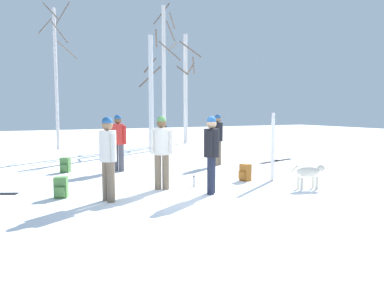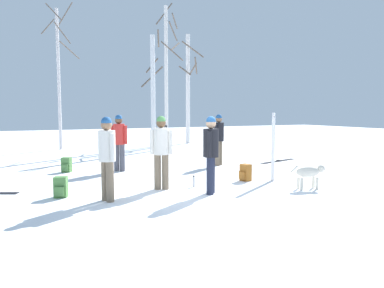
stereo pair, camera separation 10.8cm
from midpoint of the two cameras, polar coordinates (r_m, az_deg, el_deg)
The scene contains 18 objects.
ground_plane at distance 7.61m, azimuth 3.63°, elevation -8.67°, with size 60.00×60.00×0.00m, color white.
person_0 at distance 11.10m, azimuth -11.86°, elevation 0.76°, with size 0.44×0.35×1.72m.
person_1 at distance 8.38m, azimuth -5.19°, elevation -0.58°, with size 0.49×0.34×1.72m.
person_2 at distance 12.11m, azimuth 3.82°, elevation 1.23°, with size 0.46×0.34×1.72m.
person_3 at distance 7.93m, azimuth 2.70°, elevation -0.90°, with size 0.35×0.43×1.72m.
person_4 at distance 7.44m, azimuth -13.55°, elevation -1.45°, with size 0.34×0.50×1.72m.
dog at distance 8.92m, azimuth 17.74°, elevation -4.31°, with size 0.88×0.35×0.57m.
ski_pair_planted_0 at distance 9.63m, azimuth 12.32°, elevation -0.50°, with size 0.02×0.13×1.78m.
ski_pair_lying_1 at distance 13.51m, azimuth 13.02°, elevation -2.61°, with size 1.84×0.68×0.05m.
ski_poles_0 at distance 10.40m, azimuth -4.52°, elevation -0.67°, with size 0.07×0.21×1.42m.
backpack_0 at distance 11.43m, azimuth -19.64°, elevation -3.17°, with size 0.33×0.34×0.44m.
backpack_1 at distance 8.17m, azimuth -20.35°, elevation -6.49°, with size 0.31×0.33×0.44m.
backpack_2 at distance 9.59m, azimuth 8.07°, elevation -4.49°, with size 0.32×0.29×0.44m.
water_bottle_0 at distance 8.73m, azimuth -0.05°, elevation -5.95°, with size 0.07×0.07×0.28m.
birch_tree_2 at distance 18.26m, azimuth -20.81°, elevation 10.26°, with size 1.69×1.72×6.90m.
birch_tree_3 at distance 16.47m, azimuth -6.67°, elevation 8.19°, with size 1.02×1.02×5.37m.
birch_tree_4 at distance 19.37m, azimuth -4.57°, elevation 11.15°, with size 1.30×1.29×7.55m.
birch_tree_5 at distance 20.33m, azimuth -1.19°, elevation 9.14°, with size 1.72×1.73×6.03m.
Camera 1 is at (-3.71, -6.39, 1.83)m, focal length 33.77 mm.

